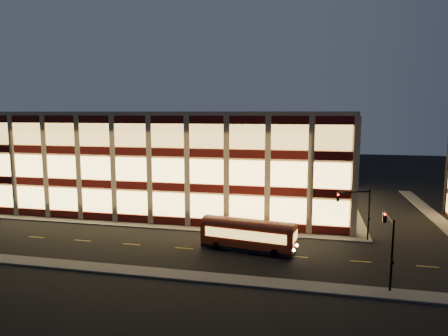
# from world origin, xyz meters

# --- Properties ---
(ground) EXTENTS (200.00, 200.00, 0.00)m
(ground) POSITION_xyz_m (0.00, 0.00, 0.00)
(ground) COLOR black
(ground) RESTS_ON ground
(sidewalk_office_south) EXTENTS (54.00, 2.00, 0.15)m
(sidewalk_office_south) POSITION_xyz_m (-3.00, 1.00, 0.07)
(sidewalk_office_south) COLOR #514F4C
(sidewalk_office_south) RESTS_ON ground
(sidewalk_office_east) EXTENTS (2.00, 30.00, 0.15)m
(sidewalk_office_east) POSITION_xyz_m (23.00, 17.00, 0.07)
(sidewalk_office_east) COLOR #514F4C
(sidewalk_office_east) RESTS_ON ground
(sidewalk_tower_west) EXTENTS (2.00, 30.00, 0.15)m
(sidewalk_tower_west) POSITION_xyz_m (34.00, 17.00, 0.07)
(sidewalk_tower_west) COLOR #514F4C
(sidewalk_tower_west) RESTS_ON ground
(sidewalk_near) EXTENTS (100.00, 2.00, 0.15)m
(sidewalk_near) POSITION_xyz_m (0.00, -13.00, 0.07)
(sidewalk_near) COLOR #514F4C
(sidewalk_near) RESTS_ON ground
(office_building) EXTENTS (50.45, 30.45, 14.50)m
(office_building) POSITION_xyz_m (-2.91, 16.91, 7.25)
(office_building) COLOR tan
(office_building) RESTS_ON ground
(traffic_signal_far) EXTENTS (3.79, 1.87, 6.00)m
(traffic_signal_far) POSITION_xyz_m (22.21, 0.24, 4.11)
(traffic_signal_far) COLOR black
(traffic_signal_far) RESTS_ON ground
(traffic_signal_near) EXTENTS (0.32, 4.45, 6.00)m
(traffic_signal_near) POSITION_xyz_m (23.50, -11.03, 4.13)
(traffic_signal_near) COLOR black
(traffic_signal_near) RESTS_ON ground
(trolley_bus) EXTENTS (10.13, 3.95, 3.34)m
(trolley_bus) POSITION_xyz_m (10.78, -5.08, 1.85)
(trolley_bus) COLOR maroon
(trolley_bus) RESTS_ON ground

